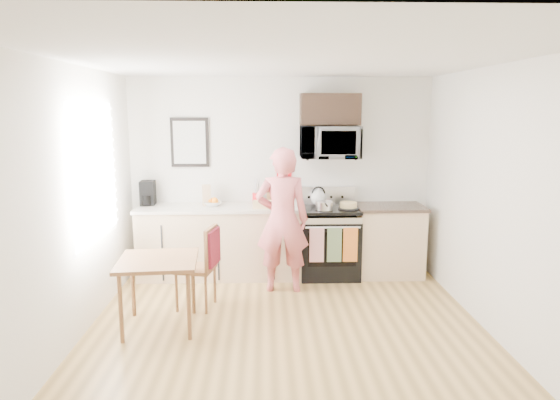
{
  "coord_description": "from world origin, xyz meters",
  "views": [
    {
      "loc": [
        -0.21,
        -4.36,
        2.18
      ],
      "look_at": [
        -0.05,
        1.0,
        1.2
      ],
      "focal_mm": 32.0,
      "sensor_mm": 36.0,
      "label": 1
    }
  ],
  "objects_px": {
    "dining_table": "(158,267)",
    "chair": "(207,256)",
    "person": "(282,220)",
    "range": "(329,243)",
    "cake": "(348,206)",
    "microwave": "(330,142)"
  },
  "relations": [
    {
      "from": "dining_table",
      "to": "chair",
      "type": "relative_size",
      "value": 0.83
    },
    {
      "from": "person",
      "to": "dining_table",
      "type": "distance_m",
      "value": 1.65
    },
    {
      "from": "person",
      "to": "dining_table",
      "type": "height_order",
      "value": "person"
    },
    {
      "from": "range",
      "to": "dining_table",
      "type": "height_order",
      "value": "range"
    },
    {
      "from": "chair",
      "to": "cake",
      "type": "bearing_deg",
      "value": 40.08
    },
    {
      "from": "person",
      "to": "range",
      "type": "bearing_deg",
      "value": -139.14
    },
    {
      "from": "range",
      "to": "microwave",
      "type": "relative_size",
      "value": 1.53
    },
    {
      "from": "dining_table",
      "to": "chair",
      "type": "xyz_separation_m",
      "value": [
        0.43,
        0.48,
        -0.04
      ]
    },
    {
      "from": "person",
      "to": "dining_table",
      "type": "xyz_separation_m",
      "value": [
        -1.27,
        -1.02,
        -0.24
      ]
    },
    {
      "from": "person",
      "to": "dining_table",
      "type": "bearing_deg",
      "value": 39.91
    },
    {
      "from": "dining_table",
      "to": "cake",
      "type": "height_order",
      "value": "cake"
    },
    {
      "from": "range",
      "to": "dining_table",
      "type": "distance_m",
      "value": 2.46
    },
    {
      "from": "range",
      "to": "cake",
      "type": "distance_m",
      "value": 0.59
    },
    {
      "from": "range",
      "to": "person",
      "type": "distance_m",
      "value": 0.93
    },
    {
      "from": "microwave",
      "to": "chair",
      "type": "bearing_deg",
      "value": -141.87
    },
    {
      "from": "person",
      "to": "microwave",
      "type": "bearing_deg",
      "value": -133.97
    },
    {
      "from": "microwave",
      "to": "chair",
      "type": "xyz_separation_m",
      "value": [
        -1.48,
        -1.16,
        -1.16
      ]
    },
    {
      "from": "person",
      "to": "cake",
      "type": "xyz_separation_m",
      "value": [
        0.86,
        0.42,
        0.09
      ]
    },
    {
      "from": "range",
      "to": "dining_table",
      "type": "xyz_separation_m",
      "value": [
        -1.91,
        -1.54,
        0.2
      ]
    },
    {
      "from": "dining_table",
      "to": "microwave",
      "type": "bearing_deg",
      "value": 40.81
    },
    {
      "from": "microwave",
      "to": "chair",
      "type": "distance_m",
      "value": 2.22
    },
    {
      "from": "range",
      "to": "dining_table",
      "type": "relative_size",
      "value": 1.52
    }
  ]
}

